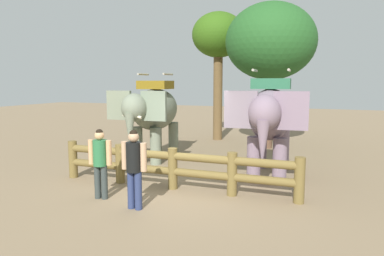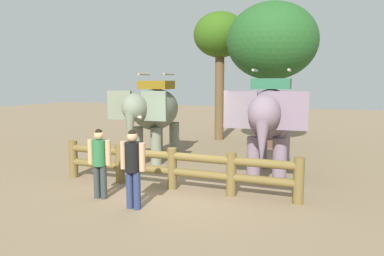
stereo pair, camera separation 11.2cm
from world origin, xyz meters
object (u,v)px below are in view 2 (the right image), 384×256
Objects in this scene: tourist_woman_in_black at (133,163)px; tourist_man_in_blue at (100,159)px; tree_far_left at (272,42)px; tree_back_center at (220,38)px; elephant_near_left at (154,112)px; log_fence at (172,165)px; elephant_center at (270,117)px.

tourist_woman_in_black is 1.12m from tourist_man_in_blue.
tourist_woman_in_black is 1.05× the size of tourist_man_in_blue.
tree_back_center is at bearing 152.43° from tree_far_left.
elephant_near_left reaches higher than tourist_man_in_blue.
tourist_man_in_blue is at bearing -133.09° from log_fence.
tourist_man_in_blue is 0.28× the size of tree_far_left.
elephant_near_left is 0.98× the size of elephant_center.
elephant_near_left is 5.92m from tree_back_center.
elephant_center is (4.10, -0.80, 0.04)m from elephant_near_left.
tree_back_center reaches higher than tourist_woman_in_black.
tree_back_center is at bearing 96.90° from tourist_woman_in_black.
tree_back_center is at bearing 99.36° from log_fence.
log_fence is 1.79× the size of elephant_center.
elephant_near_left is 4.28m from tourist_man_in_blue.
tourist_man_in_blue is (-1.23, -1.32, 0.34)m from log_fence.
log_fence is 3.10m from elephant_center.
tree_far_left is at bearing 99.79° from elephant_center.
log_fence is at bearing -54.36° from elephant_near_left.
tree_back_center is (0.73, 5.06, 2.99)m from elephant_near_left.
tree_far_left is at bearing 79.98° from tourist_woman_in_black.
tourist_woman_in_black is 8.90m from tree_far_left.
tourist_woman_in_black is at bearing -83.10° from tree_back_center.
log_fence is at bearing -135.58° from elephant_center.
tourist_man_in_blue reaches higher than log_fence.
elephant_center is 2.19× the size of tourist_man_in_blue.
elephant_near_left reaches higher than log_fence.
tree_far_left is 2.95m from tree_back_center.
elephant_center is at bearing -11.08° from elephant_near_left.
tree_back_center is (-0.07, 9.20, 3.72)m from tourist_man_in_blue.
log_fence is 1.10× the size of tree_far_left.
tree_back_center is at bearing 81.81° from elephant_near_left.
tourist_woman_in_black is at bearing -121.32° from elephant_center.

